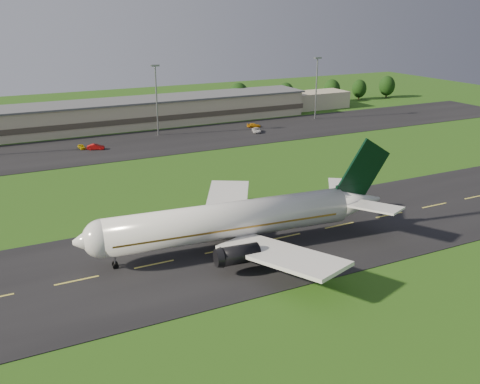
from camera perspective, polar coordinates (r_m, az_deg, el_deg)
name	(u,v)px	position (r m, az deg, el deg)	size (l,w,h in m)	color
ground	(284,237)	(87.55, 4.74, -4.86)	(360.00, 360.00, 0.00)	#204C13
taxiway	(284,237)	(87.53, 4.74, -4.83)	(220.00, 30.00, 0.10)	black
apron	(150,143)	(150.55, -9.55, 5.19)	(260.00, 30.00, 0.10)	black
airliner	(235,220)	(81.67, -0.57, -3.04)	(51.27, 42.00, 15.57)	white
terminal	(146,112)	(174.21, -10.00, 8.36)	(145.00, 16.00, 8.40)	#B8AD8D
light_mast_centre	(156,92)	(157.11, -8.93, 10.51)	(2.40, 1.20, 20.35)	gray
light_mast_east	(317,81)	(181.34, 8.18, 11.66)	(2.40, 1.20, 20.35)	gray
tree_line	(217,99)	(193.01, -2.49, 9.88)	(193.32, 7.99, 10.06)	black
service_vehicle_a	(82,147)	(147.79, -16.54, 4.66)	(1.38, 3.44, 1.17)	gold
service_vehicle_b	(96,147)	(145.90, -15.13, 4.66)	(1.55, 4.45, 1.47)	#9D0A0A
service_vehicle_c	(257,130)	(161.15, 1.77, 6.61)	(2.23, 4.85, 1.35)	silver
service_vehicle_d	(254,125)	(168.20, 1.48, 7.13)	(1.76, 4.33, 1.26)	orange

